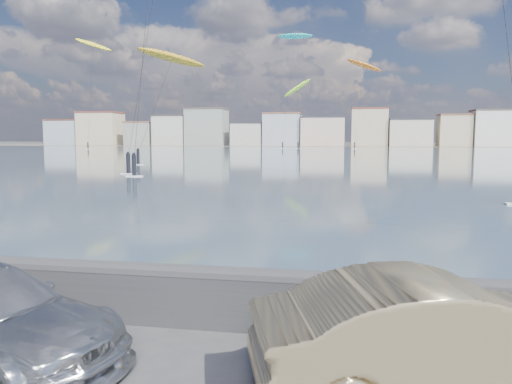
# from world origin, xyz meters

# --- Properties ---
(bay_water) EXTENTS (500.00, 177.00, 0.00)m
(bay_water) POSITION_xyz_m (0.00, 91.50, 0.01)
(bay_water) COLOR #395868
(bay_water) RESTS_ON ground
(far_shore_strip) EXTENTS (500.00, 60.00, 0.00)m
(far_shore_strip) POSITION_xyz_m (0.00, 200.00, 0.01)
(far_shore_strip) COLOR #4C473D
(far_shore_strip) RESTS_ON ground
(seawall) EXTENTS (400.00, 0.36, 1.08)m
(seawall) POSITION_xyz_m (0.00, 2.70, 0.58)
(seawall) COLOR #28282B
(seawall) RESTS_ON ground
(far_buildings) EXTENTS (240.79, 13.26, 14.60)m
(far_buildings) POSITION_xyz_m (1.31, 186.00, 6.03)
(far_buildings) COLOR #9EA8B7
(far_buildings) RESTS_ON ground
(car_champagne) EXTENTS (4.96, 2.92, 1.54)m
(car_champagne) POSITION_xyz_m (3.88, 0.97, 0.77)
(car_champagne) COLOR tan
(car_champagne) RESTS_ON ground
(kitesurfer_0) EXTENTS (10.62, 12.22, 27.17)m
(kitesurfer_0) POSITION_xyz_m (7.45, 149.04, 24.35)
(kitesurfer_0) COLOR orange
(kitesurfer_0) RESTS_ON ground
(kitesurfer_2) EXTENTS (11.08, 12.72, 35.20)m
(kitesurfer_2) POSITION_xyz_m (-13.47, 151.79, 33.94)
(kitesurfer_2) COLOR #19BFBF
(kitesurfer_2) RESTS_ON ground
(kitesurfer_13) EXTENTS (10.04, 12.22, 32.04)m
(kitesurfer_13) POSITION_xyz_m (-69.40, 131.06, 29.49)
(kitesurfer_13) COLOR yellow
(kitesurfer_13) RESTS_ON ground
(kitesurfer_14) EXTENTS (8.99, 10.70, 21.75)m
(kitesurfer_14) POSITION_xyz_m (-11.97, 146.06, 17.86)
(kitesurfer_14) COLOR #8CD826
(kitesurfer_14) RESTS_ON ground
(kitesurfer_15) EXTENTS (8.51, 13.07, 14.74)m
(kitesurfer_15) POSITION_xyz_m (-19.78, 57.96, 13.40)
(kitesurfer_15) COLOR #BF8C19
(kitesurfer_15) RESTS_ON ground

